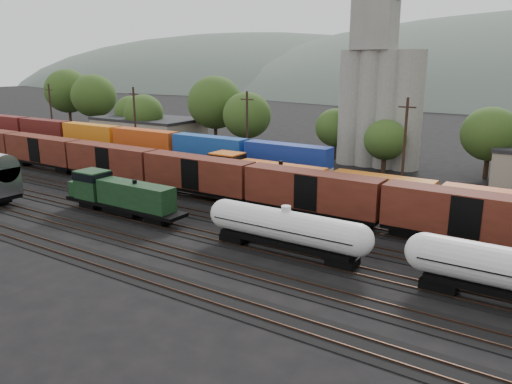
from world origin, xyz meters
The scene contains 11 objects.
ground centered at (0.00, 0.00, 0.00)m, with size 600.00×600.00×0.00m, color black.
tracks centered at (0.00, 0.00, 0.05)m, with size 180.00×33.20×0.20m.
green_locomotive centered at (-10.62, -5.00, 2.42)m, with size 15.95×2.82×4.22m.
tank_car_a centered at (10.37, -5.00, 2.46)m, with size 15.69×2.81×4.11m.
orange_locomotive centered at (-2.21, 10.00, 2.69)m, with size 18.92×3.15×4.73m.
boxcar_string centered at (0.03, 5.00, 3.12)m, with size 153.60×2.90×4.20m.
container_wall centered at (-6.79, 15.00, 2.70)m, with size 160.00×2.60×5.80m.
grain_silo centered at (3.28, 36.00, 11.26)m, with size 13.40×5.00×29.00m.
industrial_sheds centered at (6.63, 35.25, 2.56)m, with size 119.38×17.26×5.10m.
tree_band centered at (-4.01, 36.30, 7.75)m, with size 167.80×20.61×14.53m.
utility_poles centered at (0.00, 22.00, 6.21)m, with size 122.20×0.36×12.00m.
Camera 1 is at (30.45, -40.31, 16.23)m, focal length 35.00 mm.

